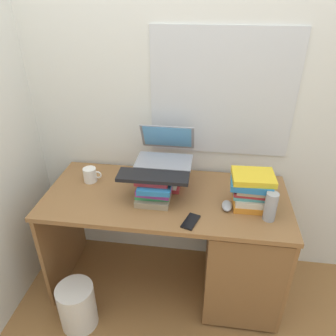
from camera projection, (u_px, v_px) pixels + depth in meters
The scene contains 13 objects.
ground_plane at pixel (166, 282), 2.41m from camera, with size 6.00×6.00×0.00m, color olive.
wall_back at pixel (175, 96), 2.09m from camera, with size 6.00×0.06×2.60m.
desk at pixel (225, 247), 2.13m from camera, with size 1.52×0.67×0.78m.
book_stack_tall at pixel (163, 175), 2.08m from camera, with size 0.25×0.19×0.17m.
book_stack_keyboard_riser at pixel (154, 190), 1.93m from camera, with size 0.22×0.18×0.16m.
book_stack_side at pixel (251, 190), 1.87m from camera, with size 0.25×0.20×0.21m.
laptop at pixel (166, 151), 2.07m from camera, with size 0.35×0.31×0.20m.
keyboard at pixel (153, 177), 1.89m from camera, with size 0.42×0.14×0.02m, color black.
computer_mouse at pixel (227, 206), 1.90m from camera, with size 0.06×0.10×0.04m, color #A5A8AD.
mug at pixel (90, 175), 2.15m from camera, with size 0.12×0.09×0.10m.
water_bottle at pixel (271, 207), 1.78m from camera, with size 0.07×0.07×0.17m, color #999EA5.
cell_phone at pixel (191, 221), 1.79m from camera, with size 0.07×0.14×0.01m, color black.
wastebasket at pixel (77, 306), 2.05m from camera, with size 0.23×0.23×0.32m, color silver.
Camera 1 is at (0.24, -1.66, 1.93)m, focal length 34.67 mm.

